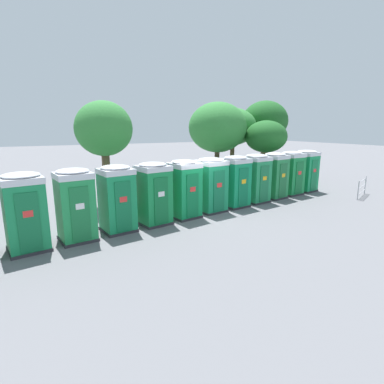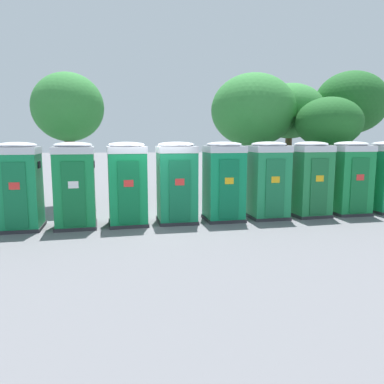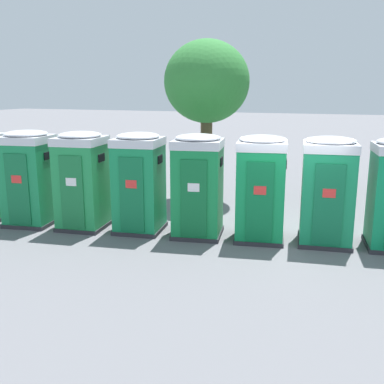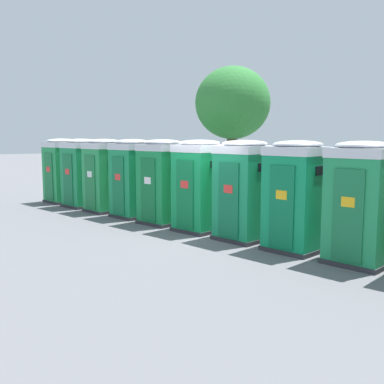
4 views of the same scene
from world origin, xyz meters
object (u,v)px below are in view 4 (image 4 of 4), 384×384
portapotty_1 (82,173)px  portapotty_3 (133,178)px  portapotty_6 (244,190)px  portapotty_7 (296,195)px  portapotty_5 (199,185)px  street_tree_0 (233,104)px  portapotty_0 (62,170)px  portapotty_4 (163,181)px  portapotty_8 (361,202)px  portapotty_2 (105,175)px

portapotty_1 → portapotty_3: (3.03, 0.50, 0.00)m
portapotty_6 → portapotty_7: 1.53m
portapotty_5 → street_tree_0: street_tree_0 is taller
portapotty_0 → portapotty_6: size_ratio=1.00×
portapotty_4 → portapotty_7: bearing=9.0°
portapotty_0 → portapotty_5: (7.59, 1.10, 0.00)m
portapotty_6 → portapotty_7: same height
portapotty_1 → portapotty_6: (7.58, 1.18, -0.00)m
portapotty_7 → street_tree_0: bearing=152.1°
portapotty_5 → portapotty_8: bearing=9.1°
portapotty_2 → portapotty_6: 6.13m
portapotty_4 → street_tree_0: street_tree_0 is taller
portapotty_4 → portapotty_7: (4.54, 0.72, -0.00)m
portapotty_7 → street_tree_0: street_tree_0 is taller
portapotty_3 → portapotty_8: 7.67m
portapotty_2 → portapotty_3: 1.53m
portapotty_3 → portapotty_6: 4.60m
portapotty_3 → portapotty_0: bearing=-171.5°
portapotty_1 → portapotty_5: size_ratio=1.00×
portapotty_5 → portapotty_6: 1.53m
portapotty_0 → portapotty_8: same height
portapotty_7 → portapotty_3: bearing=-171.6°
portapotty_5 → portapotty_7: same height
portapotty_5 → portapotty_6: size_ratio=1.00×
portapotty_7 → portapotty_8: same height
portapotty_2 → portapotty_5: size_ratio=1.00×
portapotty_3 → portapotty_6: bearing=8.5°
portapotty_3 → portapotty_5: 3.07m
portapotty_2 → portapotty_5: bearing=8.9°
portapotty_0 → portapotty_2: same height
portapotty_1 → portapotty_8: bearing=8.8°
portapotty_3 → portapotty_6: (4.55, 0.68, -0.00)m
portapotty_3 → portapotty_8: same height
portapotty_3 → portapotty_4: 1.53m
portapotty_0 → portapotty_5: size_ratio=1.00×
portapotty_0 → portapotty_3: bearing=8.5°
portapotty_3 → portapotty_6: size_ratio=1.00×
portapotty_2 → portapotty_7: size_ratio=1.00×
portapotty_1 → portapotty_2: same height
portapotty_0 → portapotty_5: 7.67m
portapotty_4 → portapotty_6: 3.07m
portapotty_6 → portapotty_8: size_ratio=1.00×
portapotty_8 → portapotty_5: bearing=-170.9°
portapotty_0 → portapotty_4: 6.14m
portapotty_1 → portapotty_4: same height
portapotty_5 → portapotty_6: (1.51, 0.26, -0.00)m
portapotty_0 → portapotty_5: same height
portapotty_4 → street_tree_0: bearing=105.9°
portapotty_4 → portapotty_6: size_ratio=1.00×
portapotty_2 → portapotty_5: (4.55, 0.71, -0.00)m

